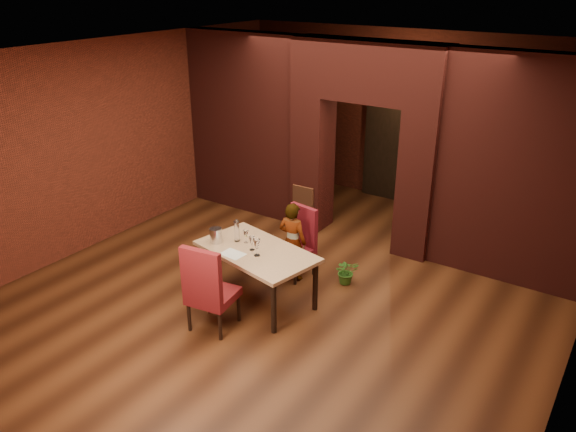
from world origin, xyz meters
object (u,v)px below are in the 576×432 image
at_px(wine_glass_a, 246,236).
at_px(wine_glass_b, 252,243).
at_px(chair_far, 295,243).
at_px(person_seated, 292,241).
at_px(wine_bucket, 216,235).
at_px(water_bottle, 237,231).
at_px(potted_plant, 347,271).
at_px(wine_glass_c, 257,247).
at_px(dining_table, 257,275).
at_px(chair_near, 213,285).

xyz_separation_m(wine_glass_a, wine_glass_b, (0.20, -0.13, 0.01)).
height_order(chair_far, person_seated, person_seated).
bearing_deg(wine_glass_b, wine_bucket, -170.77).
relative_size(person_seated, water_bottle, 3.76).
distance_m(person_seated, potted_plant, 0.88).
distance_m(wine_glass_a, wine_bucket, 0.40).
bearing_deg(wine_bucket, chair_far, 56.33).
bearing_deg(wine_glass_c, chair_far, 92.95).
height_order(dining_table, potted_plant, dining_table).
bearing_deg(wine_glass_b, wine_glass_a, 146.51).
height_order(dining_table, chair_near, chair_near).
distance_m(dining_table, chair_near, 0.84).
distance_m(wine_glass_a, water_bottle, 0.15).
distance_m(wine_bucket, potted_plant, 1.94).
bearing_deg(wine_bucket, wine_glass_a, 33.27).
bearing_deg(chair_near, wine_bucket, -61.61).
height_order(water_bottle, potted_plant, water_bottle).
distance_m(chair_far, wine_glass_c, 1.03).
bearing_deg(chair_far, dining_table, -83.85).
height_order(wine_glass_b, water_bottle, water_bottle).
height_order(dining_table, wine_glass_a, wine_glass_a).
bearing_deg(wine_bucket, wine_glass_b, 9.23).
height_order(chair_far, wine_glass_c, chair_far).
relative_size(chair_far, wine_bucket, 5.09).
relative_size(wine_glass_a, water_bottle, 0.58).
xyz_separation_m(wine_glass_b, water_bottle, (-0.33, 0.10, 0.06)).
distance_m(wine_bucket, water_bottle, 0.29).
distance_m(person_seated, water_bottle, 0.88).
relative_size(chair_near, wine_glass_c, 5.03).
height_order(wine_glass_b, wine_bucket, wine_bucket).
distance_m(person_seated, wine_glass_b, 0.84).
distance_m(chair_far, wine_bucket, 1.20).
relative_size(wine_glass_c, potted_plant, 0.62).
distance_m(wine_glass_c, potted_plant, 1.53).
xyz_separation_m(person_seated, wine_glass_c, (0.03, -0.88, 0.28)).
xyz_separation_m(wine_glass_b, wine_glass_c, (0.15, -0.09, 0.02)).
relative_size(dining_table, wine_glass_c, 6.89).
relative_size(wine_glass_b, water_bottle, 0.62).
bearing_deg(chair_far, wine_glass_b, -86.72).
xyz_separation_m(wine_bucket, water_bottle, (0.21, 0.19, 0.05)).
distance_m(chair_far, person_seated, 0.11).
height_order(wine_bucket, water_bottle, water_bottle).
bearing_deg(potted_plant, wine_bucket, -139.80).
bearing_deg(wine_glass_b, person_seated, 81.48).
bearing_deg(potted_plant, person_seated, -157.78).
height_order(person_seated, water_bottle, person_seated).
xyz_separation_m(wine_glass_a, potted_plant, (1.05, 0.95, -0.66)).
bearing_deg(wine_glass_c, chair_near, -104.56).
height_order(dining_table, wine_glass_b, wine_glass_b).
distance_m(chair_far, chair_near, 1.65).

